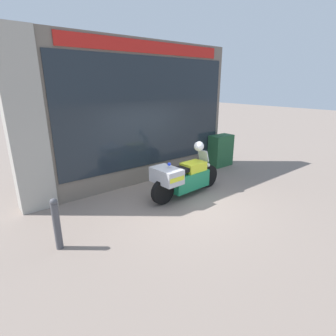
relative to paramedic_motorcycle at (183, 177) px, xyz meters
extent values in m
plane|color=gray|center=(-0.29, -0.25, -0.55)|extent=(60.00, 60.00, 0.00)
cube|color=#6B6056|center=(-0.29, 1.75, 1.52)|extent=(6.78, 0.40, 4.14)
cube|color=#A39E93|center=(-3.27, 1.78, 1.52)|extent=(0.81, 0.55, 4.14)
cube|color=#1E262D|center=(0.08, 1.54, 1.57)|extent=(5.74, 0.02, 3.14)
cube|color=red|center=(0.08, 1.53, 3.37)|extent=(5.17, 0.03, 0.32)
cube|color=slate|center=(0.04, 1.76, -0.27)|extent=(5.52, 0.30, 0.55)
cube|color=silver|center=(0.04, 1.90, 0.63)|extent=(5.52, 0.02, 1.30)
cube|color=beige|center=(0.04, 1.76, 1.28)|extent=(5.52, 0.30, 0.02)
cube|color=#B7B2A8|center=(-2.05, 1.76, 1.32)|extent=(0.18, 0.04, 0.06)
cube|color=black|center=(-1.01, 1.76, 1.32)|extent=(0.18, 0.04, 0.06)
cube|color=#195623|center=(0.04, 1.76, 1.32)|extent=(0.18, 0.04, 0.06)
cube|color=maroon|center=(1.09, 1.76, 1.32)|extent=(0.18, 0.04, 0.06)
cube|color=#C68E19|center=(2.14, 1.76, 1.32)|extent=(0.18, 0.04, 0.06)
cube|color=yellow|center=(-1.26, 1.70, 0.14)|extent=(0.19, 0.02, 0.27)
cube|color=#2D8E42|center=(1.35, 1.70, 0.14)|extent=(0.19, 0.02, 0.27)
cylinder|color=black|center=(1.06, 0.06, -0.22)|extent=(0.67, 0.18, 0.66)
cylinder|color=black|center=(-0.71, -0.04, -0.22)|extent=(0.67, 0.18, 0.66)
cube|color=#1E8456|center=(0.22, 0.01, -0.13)|extent=(1.23, 0.56, 0.47)
cube|color=yellow|center=(0.40, 0.02, 0.21)|extent=(0.68, 0.48, 0.27)
cube|color=black|center=(-0.06, 0.00, 0.23)|extent=(0.72, 0.41, 0.10)
cube|color=#B7B7BC|center=(-0.58, -0.03, 0.19)|extent=(0.57, 0.81, 0.38)
cube|color=yellow|center=(-0.58, -0.03, 0.19)|extent=(0.52, 0.82, 0.11)
cube|color=#B2BCC6|center=(0.80, 0.04, 0.47)|extent=(0.14, 0.35, 0.33)
sphere|color=white|center=(1.02, 0.05, 0.13)|extent=(0.14, 0.14, 0.14)
sphere|color=blue|center=(-0.49, -0.03, 0.47)|extent=(0.09, 0.09, 0.09)
cube|color=#235633|center=(3.00, 1.26, 0.03)|extent=(0.89, 0.50, 1.15)
sphere|color=white|center=(0.60, 0.03, 0.77)|extent=(0.27, 0.27, 0.27)
cylinder|color=#47474C|center=(-3.40, -0.36, -0.09)|extent=(0.13, 0.13, 0.92)
sphere|color=#47474C|center=(-3.40, -0.36, 0.41)|extent=(0.14, 0.14, 0.14)
camera|label=1|loc=(-4.44, -4.95, 2.41)|focal=28.00mm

